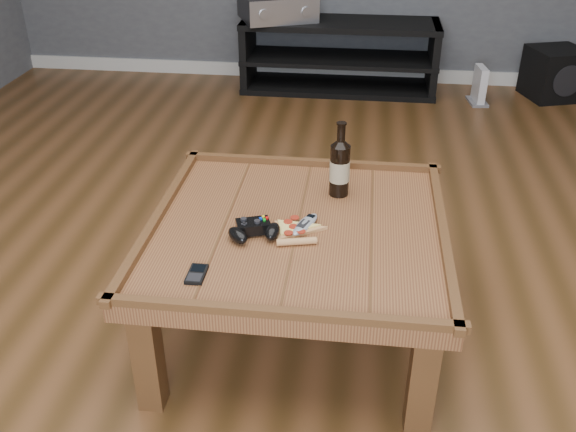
# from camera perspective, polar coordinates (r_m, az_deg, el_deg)

# --- Properties ---
(ground) EXTENTS (6.00, 6.00, 0.00)m
(ground) POSITION_cam_1_polar(r_m,az_deg,el_deg) (2.44, 0.79, -10.01)
(ground) COLOR #432B13
(ground) RESTS_ON ground
(baseboard) EXTENTS (5.00, 0.02, 0.10)m
(baseboard) POSITION_cam_1_polar(r_m,az_deg,el_deg) (5.08, 4.62, 12.57)
(baseboard) COLOR silver
(baseboard) RESTS_ON ground
(coffee_table) EXTENTS (1.03, 1.03, 0.48)m
(coffee_table) POSITION_cam_1_polar(r_m,az_deg,el_deg) (2.21, 0.86, -2.23)
(coffee_table) COLOR #562D18
(coffee_table) RESTS_ON ground
(media_console) EXTENTS (1.40, 0.45, 0.50)m
(media_console) POSITION_cam_1_polar(r_m,az_deg,el_deg) (4.80, 4.56, 13.95)
(media_console) COLOR black
(media_console) RESTS_ON ground
(beer_bottle) EXTENTS (0.07, 0.07, 0.28)m
(beer_bottle) POSITION_cam_1_polar(r_m,az_deg,el_deg) (2.34, 4.62, 4.44)
(beer_bottle) COLOR black
(beer_bottle) RESTS_ON coffee_table
(game_controller) EXTENTS (0.18, 0.16, 0.05)m
(game_controller) POSITION_cam_1_polar(r_m,az_deg,el_deg) (2.11, -3.01, -1.26)
(game_controller) COLOR black
(game_controller) RESTS_ON coffee_table
(pizza_slice) EXTENTS (0.19, 0.26, 0.02)m
(pizza_slice) POSITION_cam_1_polar(r_m,az_deg,el_deg) (2.14, 0.53, -1.31)
(pizza_slice) COLOR tan
(pizza_slice) RESTS_ON coffee_table
(smartphone) EXTENTS (0.05, 0.10, 0.01)m
(smartphone) POSITION_cam_1_polar(r_m,az_deg,el_deg) (1.95, -8.13, -5.13)
(smartphone) COLOR black
(smartphone) RESTS_ON coffee_table
(remote_control) EXTENTS (0.10, 0.17, 0.02)m
(remote_control) POSITION_cam_1_polar(r_m,az_deg,el_deg) (2.17, 1.52, -0.74)
(remote_control) COLOR gray
(remote_control) RESTS_ON coffee_table
(av_receiver) EXTENTS (0.61, 0.57, 0.17)m
(av_receiver) POSITION_cam_1_polar(r_m,az_deg,el_deg) (4.75, -0.95, 18.10)
(av_receiver) COLOR black
(av_receiver) RESTS_ON media_console
(subwoofer) EXTENTS (0.44, 0.44, 0.35)m
(subwoofer) POSITION_cam_1_polar(r_m,az_deg,el_deg) (5.01, 22.60, 11.62)
(subwoofer) COLOR black
(subwoofer) RESTS_ON ground
(game_console) EXTENTS (0.14, 0.22, 0.26)m
(game_console) POSITION_cam_1_polar(r_m,az_deg,el_deg) (4.73, 16.64, 10.95)
(game_console) COLOR slate
(game_console) RESTS_ON ground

